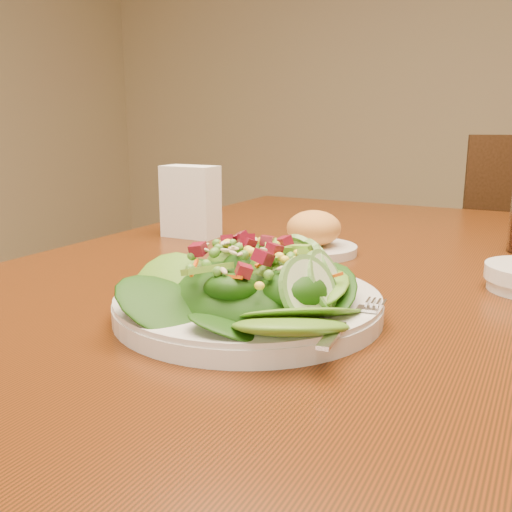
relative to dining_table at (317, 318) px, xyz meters
name	(u,v)px	position (x,y,z in m)	size (l,w,h in m)	color
dining_table	(317,318)	(0.00, 0.00, 0.00)	(0.90, 1.40, 0.75)	#592209
salad_plate	(256,289)	(0.04, -0.29, 0.13)	(0.31, 0.31, 0.09)	silver
bread_plate	(314,236)	(-0.03, 0.04, 0.13)	(0.15, 0.15, 0.08)	silver
napkin_holder	(191,200)	(-0.30, 0.07, 0.17)	(0.11, 0.06, 0.14)	white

